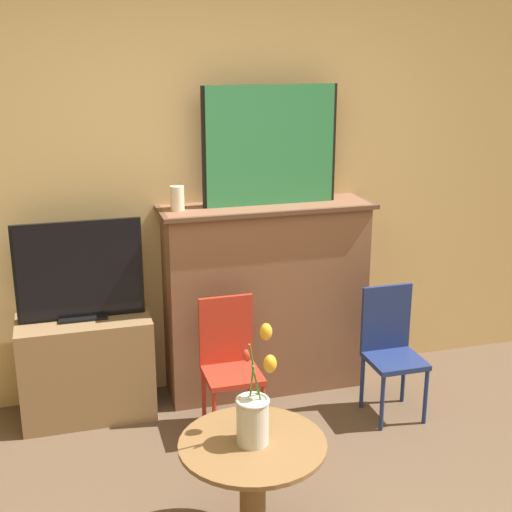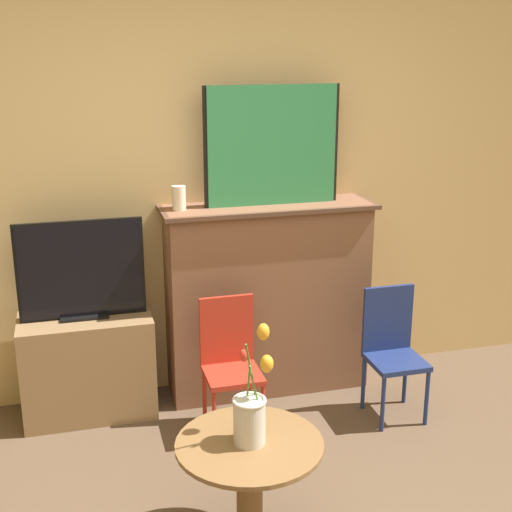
# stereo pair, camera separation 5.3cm
# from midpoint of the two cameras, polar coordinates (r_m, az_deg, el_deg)

# --- Properties ---
(wall_back) EXTENTS (8.00, 0.06, 2.70)m
(wall_back) POSITION_cam_midpoint_polar(r_m,az_deg,el_deg) (4.23, -4.56, 6.73)
(wall_back) COLOR tan
(wall_back) RESTS_ON ground
(fireplace_mantel) EXTENTS (1.27, 0.37, 1.17)m
(fireplace_mantel) POSITION_cam_midpoint_polar(r_m,az_deg,el_deg) (4.33, 1.29, -3.26)
(fireplace_mantel) COLOR brown
(fireplace_mantel) RESTS_ON ground
(painting) EXTENTS (0.80, 0.03, 0.68)m
(painting) POSITION_cam_midpoint_polar(r_m,az_deg,el_deg) (4.12, 1.68, 8.81)
(painting) COLOR black
(painting) RESTS_ON fireplace_mantel
(mantel_candle) EXTENTS (0.08, 0.08, 0.14)m
(mantel_candle) POSITION_cam_midpoint_polar(r_m,az_deg,el_deg) (4.04, -5.81, 4.65)
(mantel_candle) COLOR silver
(mantel_candle) RESTS_ON fireplace_mantel
(tv_stand) EXTENTS (0.74, 0.39, 0.60)m
(tv_stand) POSITION_cam_midpoint_polar(r_m,az_deg,el_deg) (4.25, -12.92, -8.55)
(tv_stand) COLOR olive
(tv_stand) RESTS_ON ground
(tv_monitor) EXTENTS (0.70, 0.12, 0.56)m
(tv_monitor) POSITION_cam_midpoint_polar(r_m,az_deg,el_deg) (4.05, -13.45, -1.19)
(tv_monitor) COLOR black
(tv_monitor) RESTS_ON tv_stand
(chair_red) EXTENTS (0.30, 0.30, 0.75)m
(chair_red) POSITION_cam_midpoint_polar(r_m,az_deg,el_deg) (3.96, -1.70, -8.15)
(chair_red) COLOR #B22D1E
(chair_red) RESTS_ON ground
(chair_blue) EXTENTS (0.30, 0.30, 0.75)m
(chair_blue) POSITION_cam_midpoint_polar(r_m,az_deg,el_deg) (4.19, 11.20, -7.03)
(chair_blue) COLOR navy
(chair_blue) RESTS_ON ground
(side_table) EXTENTS (0.62, 0.62, 0.51)m
(side_table) POSITION_cam_midpoint_polar(r_m,az_deg,el_deg) (3.12, -0.01, -17.47)
(side_table) COLOR brown
(side_table) RESTS_ON ground
(vase_tulips) EXTENTS (0.18, 0.19, 0.48)m
(vase_tulips) POSITION_cam_midpoint_polar(r_m,az_deg,el_deg) (2.96, 0.11, -12.31)
(vase_tulips) COLOR beige
(vase_tulips) RESTS_ON side_table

